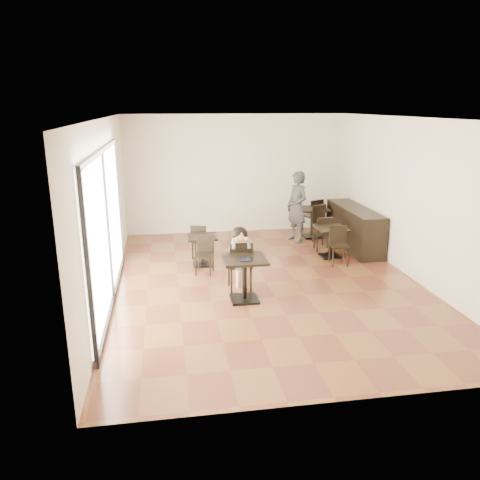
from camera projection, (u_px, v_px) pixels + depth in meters
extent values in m
cube|color=brown|center=(266.00, 282.00, 9.41)|extent=(6.00, 8.00, 0.01)
cube|color=silver|center=(269.00, 118.00, 8.52)|extent=(6.00, 8.00, 0.01)
cube|color=white|center=(236.00, 174.00, 12.75)|extent=(6.00, 0.01, 3.20)
cube|color=white|center=(345.00, 277.00, 5.17)|extent=(6.00, 0.01, 3.20)
cube|color=white|center=(106.00, 209.00, 8.51)|extent=(0.01, 8.00, 3.20)
cube|color=white|center=(413.00, 199.00, 9.42)|extent=(0.01, 8.00, 3.20)
cube|color=white|center=(106.00, 227.00, 8.09)|extent=(0.04, 4.50, 2.60)
cylinder|color=black|center=(245.00, 259.00, 8.21)|extent=(0.27, 0.27, 0.02)
imported|color=#38383C|center=(297.00, 207.00, 11.99)|extent=(0.66, 0.78, 1.82)
cube|color=black|center=(354.00, 228.00, 11.57)|extent=(0.60, 2.40, 1.00)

